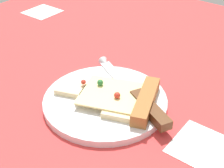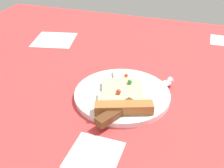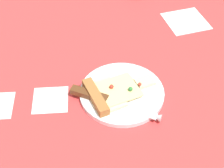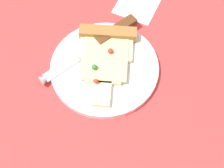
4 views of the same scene
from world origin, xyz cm
name	(u,v)px [view 4 (image 4 of 4)]	position (x,y,z in cm)	size (l,w,h in cm)	color
ground_plane	(137,55)	(0.02, 0.01, -1.50)	(129.38, 129.38, 3.00)	#D13838
plate	(105,68)	(-6.94, 4.46, 0.64)	(22.05, 22.05, 1.27)	silver
pizza_slice	(105,53)	(-4.49, 5.39, 2.06)	(19.03, 14.24, 2.41)	beige
knife	(99,42)	(-2.55, 7.81, 1.88)	(22.41, 12.60, 2.45)	silver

